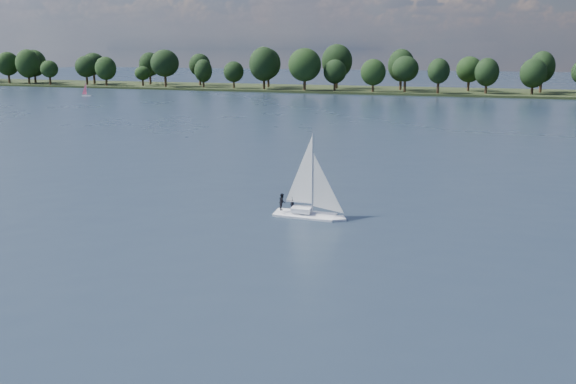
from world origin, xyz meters
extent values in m
plane|color=#233342|center=(0.00, 100.00, 0.00)|extent=(700.00, 700.00, 0.00)
cube|color=black|center=(0.00, 212.00, 0.00)|extent=(660.00, 40.00, 1.50)
cube|color=white|center=(-7.15, 32.04, 0.00)|extent=(6.23, 1.86, 0.73)
cube|color=white|center=(-7.15, 32.04, 0.73)|extent=(1.84, 1.13, 0.46)
cylinder|color=silver|center=(-7.15, 32.04, 4.15)|extent=(0.11, 0.11, 7.29)
imported|color=black|center=(-8.66, 32.49, 1.34)|extent=(0.49, 0.64, 1.57)
imported|color=black|center=(-9.45, 31.89, 1.34)|extent=(0.76, 0.88, 1.57)
cube|color=white|center=(-122.90, 154.91, 0.00)|extent=(3.23, 1.89, 0.49)
cylinder|color=silver|center=(-122.90, 154.91, 2.44)|extent=(0.09, 0.09, 4.33)
cube|color=#585A5D|center=(-193.12, 196.04, 0.00)|extent=(4.38, 2.95, 0.50)
camera|label=1|loc=(10.40, -21.99, 15.09)|focal=40.00mm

